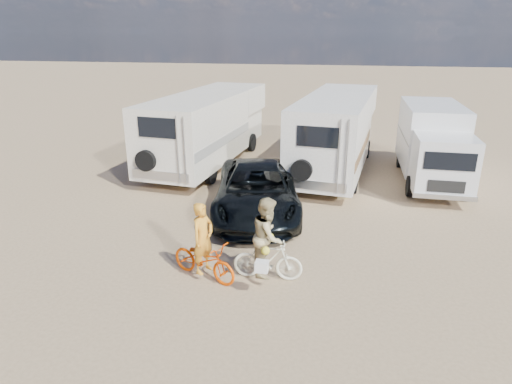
% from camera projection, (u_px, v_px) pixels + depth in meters
% --- Properties ---
extents(ground, '(140.00, 140.00, 0.00)m').
position_uv_depth(ground, '(313.00, 249.00, 12.04)').
color(ground, tan).
rests_on(ground, ground).
extents(rv_main, '(3.49, 8.60, 3.13)m').
position_uv_depth(rv_main, '(336.00, 134.00, 18.24)').
color(rv_main, white).
rests_on(rv_main, ground).
extents(rv_left, '(3.50, 8.92, 3.05)m').
position_uv_depth(rv_left, '(208.00, 129.00, 19.36)').
color(rv_left, white).
rests_on(rv_left, ground).
extents(box_truck, '(2.16, 6.12, 2.89)m').
position_uv_depth(box_truck, '(433.00, 146.00, 16.91)').
color(box_truck, silver).
rests_on(box_truck, ground).
extents(dark_suv, '(3.56, 6.01, 1.57)m').
position_uv_depth(dark_suv, '(257.00, 190.00, 14.19)').
color(dark_suv, black).
rests_on(dark_suv, ground).
extents(bike_man, '(1.92, 1.29, 0.95)m').
position_uv_depth(bike_man, '(204.00, 260.00, 10.49)').
color(bike_man, '#D74100').
rests_on(bike_man, ground).
extents(bike_woman, '(1.66, 0.49, 0.99)m').
position_uv_depth(bike_woman, '(268.00, 260.00, 10.44)').
color(bike_woman, beige).
rests_on(bike_woman, ground).
extents(rider_man, '(0.63, 0.74, 1.73)m').
position_uv_depth(rider_man, '(203.00, 245.00, 10.36)').
color(rider_man, orange).
rests_on(rider_man, ground).
extents(rider_woman, '(0.72, 0.92, 1.87)m').
position_uv_depth(rider_woman, '(268.00, 243.00, 10.28)').
color(rider_woman, tan).
rests_on(rider_woman, ground).
extents(bike_parked, '(1.58, 0.59, 0.82)m').
position_uv_depth(bike_parked, '(438.00, 181.00, 16.23)').
color(bike_parked, '#262825').
rests_on(bike_parked, ground).
extents(cooler, '(0.63, 0.50, 0.46)m').
position_uv_depth(cooler, '(286.00, 214.00, 13.73)').
color(cooler, '#2A6797').
rests_on(cooler, ground).
extents(crate, '(0.50, 0.50, 0.32)m').
position_uv_depth(crate, '(342.00, 193.00, 15.74)').
color(crate, olive).
rests_on(crate, ground).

